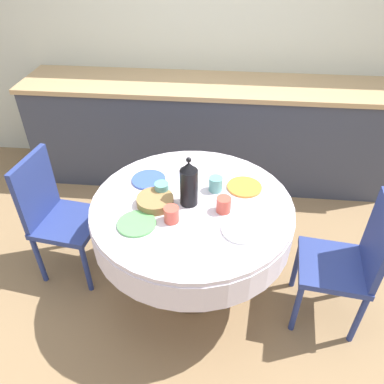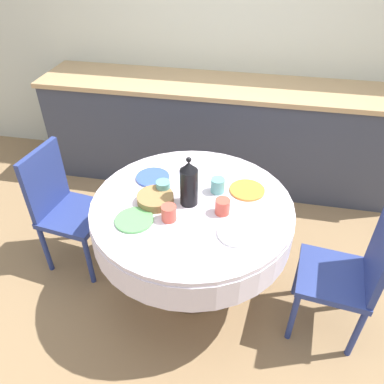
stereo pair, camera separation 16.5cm
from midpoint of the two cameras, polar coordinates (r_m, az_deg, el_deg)
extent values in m
plane|color=#8E704C|center=(2.72, -1.80, -14.38)|extent=(12.00, 12.00, 0.00)
cube|color=beige|center=(3.53, 1.60, 23.62)|extent=(7.00, 0.05, 2.60)
cube|color=#383D4C|center=(3.52, 0.94, 8.78)|extent=(3.20, 0.60, 0.90)
cube|color=tan|center=(3.33, 1.03, 15.95)|extent=(3.24, 0.64, 0.04)
cylinder|color=brown|center=(2.70, -1.81, -14.11)|extent=(0.44, 0.44, 0.04)
cylinder|color=brown|center=(2.49, -1.93, -10.13)|extent=(0.11, 0.11, 0.51)
cylinder|color=silver|center=(2.25, -2.11, -4.13)|extent=(1.19, 1.19, 0.18)
cylinder|color=silver|center=(2.18, -2.17, -2.05)|extent=(1.18, 1.18, 0.03)
cube|color=navy|center=(2.39, 18.83, -10.72)|extent=(0.45, 0.45, 0.04)
cube|color=navy|center=(2.26, 24.65, -6.81)|extent=(0.08, 0.38, 0.46)
cylinder|color=navy|center=(2.42, 13.65, -16.93)|extent=(0.04, 0.04, 0.41)
cylinder|color=navy|center=(2.65, 13.87, -10.81)|extent=(0.04, 0.04, 0.41)
cylinder|color=navy|center=(2.48, 22.16, -17.63)|extent=(0.04, 0.04, 0.41)
cylinder|color=navy|center=(2.70, 21.46, -11.59)|extent=(0.04, 0.04, 0.41)
cube|color=navy|center=(2.70, -19.96, -4.45)|extent=(0.45, 0.45, 0.04)
cube|color=navy|center=(2.65, -24.43, 0.36)|extent=(0.09, 0.38, 0.46)
cylinder|color=navy|center=(2.87, -14.30, -6.20)|extent=(0.04, 0.04, 0.41)
cylinder|color=navy|center=(2.67, -17.53, -11.19)|extent=(0.04, 0.04, 0.41)
cylinder|color=navy|center=(3.03, -20.31, -4.93)|extent=(0.04, 0.04, 0.41)
cylinder|color=navy|center=(2.84, -23.84, -9.48)|extent=(0.04, 0.04, 0.41)
cylinder|color=#5BA85B|center=(2.06, -10.73, -4.84)|extent=(0.21, 0.21, 0.01)
cylinder|color=#CC4C3D|center=(2.03, -5.48, -3.49)|extent=(0.08, 0.08, 0.09)
cylinder|color=white|center=(1.99, 5.18, -5.87)|extent=(0.21, 0.21, 0.01)
cylinder|color=#CC4C3D|center=(2.09, 2.60, -2.00)|extent=(0.08, 0.08, 0.09)
cylinder|color=#3856AD|center=(2.37, -8.60, 1.82)|extent=(0.21, 0.21, 0.01)
cylinder|color=#5BA39E|center=(2.21, -6.76, 0.28)|extent=(0.08, 0.08, 0.09)
cylinder|color=orange|center=(2.30, 5.96, 0.71)|extent=(0.21, 0.21, 0.01)
cylinder|color=#5BA39E|center=(2.24, 1.53, 1.17)|extent=(0.08, 0.08, 0.09)
cylinder|color=black|center=(2.10, -2.74, 0.63)|extent=(0.10, 0.10, 0.23)
cone|color=black|center=(2.02, -2.86, 3.80)|extent=(0.09, 0.09, 0.05)
sphere|color=black|center=(2.00, -2.89, 4.80)|extent=(0.03, 0.03, 0.03)
cylinder|color=olive|center=(2.16, -7.81, -1.44)|extent=(0.21, 0.21, 0.05)
camera|label=1|loc=(0.08, -92.23, -1.69)|focal=35.00mm
camera|label=2|loc=(0.08, 87.77, 1.69)|focal=35.00mm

